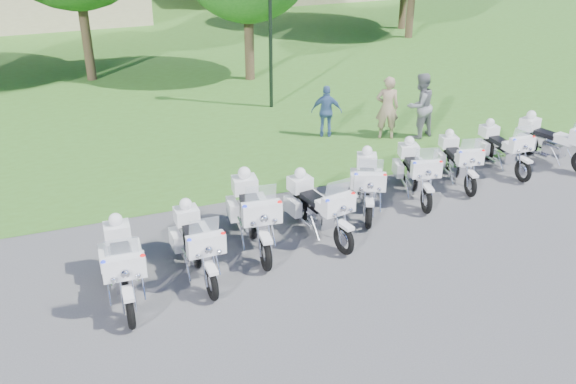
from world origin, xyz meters
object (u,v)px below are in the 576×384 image
object	(u,v)px
bystander_a	(387,108)
motorcycle_0	(122,263)
motorcycle_2	(253,212)
motorcycle_3	(318,206)
lamp_post	(270,3)
motorcycle_1	(197,243)
motorcycle_5	(416,171)
motorcycle_8	(552,140)
motorcycle_4	(367,183)
bystander_b	(420,106)
bystander_c	(327,112)
motorcycle_7	(503,147)
motorcycle_6	(458,159)

from	to	relation	value
bystander_a	motorcycle_0	bearing A→B (deg)	54.24
motorcycle_2	motorcycle_3	bearing A→B (deg)	-179.35
lamp_post	motorcycle_0	bearing A→B (deg)	-123.25
motorcycle_1	bystander_a	xyz separation A→B (m)	(6.92, 5.14, 0.29)
motorcycle_5	motorcycle_8	xyz separation A→B (m)	(4.46, 0.45, 0.02)
motorcycle_2	motorcycle_3	distance (m)	1.44
motorcycle_0	motorcycle_4	world-z (taller)	motorcycle_0
motorcycle_3	bystander_b	distance (m)	6.64
motorcycle_8	bystander_c	size ratio (longest dim) A/B	1.46
motorcycle_1	motorcycle_7	distance (m)	9.00
motorcycle_6	motorcycle_8	size ratio (longest dim) A/B	0.92
motorcycle_2	bystander_a	xyz separation A→B (m)	(5.55, 4.45, 0.22)
motorcycle_3	motorcycle_8	distance (m)	7.55
motorcycle_0	bystander_a	world-z (taller)	bystander_a
motorcycle_5	motorcycle_7	distance (m)	3.04
motorcycle_1	motorcycle_5	size ratio (longest dim) A/B	1.04
motorcycle_7	motorcycle_4	bearing A→B (deg)	11.11
motorcycle_5	motorcycle_4	bearing A→B (deg)	22.66
motorcycle_2	motorcycle_4	world-z (taller)	motorcycle_2
bystander_b	motorcycle_2	bearing A→B (deg)	18.86
motorcycle_0	lamp_post	xyz separation A→B (m)	(6.11, 9.31, 2.77)
motorcycle_5	bystander_c	world-z (taller)	bystander_c
bystander_b	bystander_c	distance (m)	2.75
motorcycle_5	bystander_b	world-z (taller)	bystander_b
motorcycle_3	lamp_post	distance (m)	9.09
motorcycle_6	bystander_c	size ratio (longest dim) A/B	1.35
motorcycle_0	motorcycle_4	xyz separation A→B (m)	(5.80, 1.58, -0.03)
motorcycle_0	motorcycle_8	bearing A→B (deg)	-167.02
motorcycle_7	bystander_a	bearing A→B (deg)	-58.08
motorcycle_5	bystander_a	size ratio (longest dim) A/B	1.19
motorcycle_6	bystander_c	xyz separation A→B (m)	(-1.86, 4.05, 0.18)
motorcycle_4	motorcycle_8	world-z (taller)	motorcycle_8
motorcycle_0	bystander_a	xyz separation A→B (m)	(8.37, 5.42, 0.26)
motorcycle_1	motorcycle_6	bearing A→B (deg)	-167.52
bystander_b	bystander_a	bearing A→B (deg)	-29.71
motorcycle_3	motorcycle_8	world-z (taller)	same
motorcycle_4	bystander_c	bearing A→B (deg)	-77.64
motorcycle_6	motorcycle_7	bearing A→B (deg)	-159.13
motorcycle_6	lamp_post	world-z (taller)	lamp_post
motorcycle_2	bystander_b	world-z (taller)	bystander_b
motorcycle_0	motorcycle_4	distance (m)	6.01
motorcycle_3	bystander_a	distance (m)	6.15
motorcycle_6	bystander_c	bearing A→B (deg)	-53.93
motorcycle_1	bystander_b	world-z (taller)	bystander_b
motorcycle_3	lamp_post	bearing A→B (deg)	-113.04
motorcycle_2	motorcycle_7	distance (m)	7.51
motorcycle_8	bystander_a	xyz separation A→B (m)	(-3.31, 3.18, 0.28)
motorcycle_0	bystander_b	distance (m)	10.64
motorcycle_4	motorcycle_6	size ratio (longest dim) A/B	1.03
motorcycle_3	lamp_post	world-z (taller)	lamp_post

